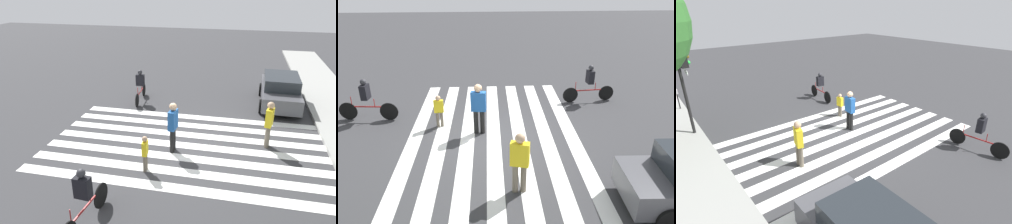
# 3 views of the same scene
# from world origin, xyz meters

# --- Properties ---
(ground_plane) EXTENTS (60.00, 60.00, 0.00)m
(ground_plane) POSITION_xyz_m (0.00, 0.00, 0.00)
(ground_plane) COLOR #38383A
(sidewalk_curb) EXTENTS (36.00, 2.50, 0.14)m
(sidewalk_curb) POSITION_xyz_m (0.00, 6.25, 0.07)
(sidewalk_curb) COLOR #9E9E99
(sidewalk_curb) RESTS_ON ground_plane
(crosswalk_stripes) EXTENTS (5.85, 10.00, 0.01)m
(crosswalk_stripes) POSITION_xyz_m (-0.00, 0.00, 0.00)
(crosswalk_stripes) COLOR white
(crosswalk_stripes) RESTS_ON ground_plane
(traffic_light) EXTENTS (0.60, 0.50, 4.03)m
(traffic_light) POSITION_xyz_m (4.32, 5.18, 2.83)
(traffic_light) COLOR black
(traffic_light) RESTS_ON ground_plane
(parking_meter) EXTENTS (0.15, 0.15, 1.26)m
(parking_meter) POSITION_xyz_m (7.95, 5.27, 0.94)
(parking_meter) COLOR black
(parking_meter) RESTS_ON ground_plane
(pedestrian_child_with_backpack) EXTENTS (0.53, 0.28, 1.82)m
(pedestrian_child_with_backpack) POSITION_xyz_m (0.49, -0.37, 1.03)
(pedestrian_child_with_backpack) COLOR black
(pedestrian_child_with_backpack) RESTS_ON ground_plane
(pedestrian_adult_yellow_jacket) EXTENTS (0.35, 0.18, 1.21)m
(pedestrian_adult_yellow_jacket) POSITION_xyz_m (1.94, -0.95, 0.68)
(pedestrian_adult_yellow_jacket) COLOR #6B6051
(pedestrian_adult_yellow_jacket) RESTS_ON ground_plane
(pedestrian_adult_blue_shirt) EXTENTS (0.52, 0.33, 1.73)m
(pedestrian_adult_blue_shirt) POSITION_xyz_m (-0.62, 2.91, 0.98)
(pedestrian_adult_blue_shirt) COLOR #6B6051
(pedestrian_adult_blue_shirt) RESTS_ON ground_plane
(cyclist_mid_street) EXTENTS (2.26, 0.42, 1.64)m
(cyclist_mid_street) POSITION_xyz_m (4.71, -1.66, 0.87)
(cyclist_mid_street) COLOR black
(cyclist_mid_street) RESTS_ON ground_plane
(cyclist_far_lane) EXTENTS (2.25, 0.42, 1.61)m
(cyclist_far_lane) POSITION_xyz_m (-4.13, -3.00, 0.86)
(cyclist_far_lane) COLOR black
(cyclist_far_lane) RESTS_ON ground_plane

